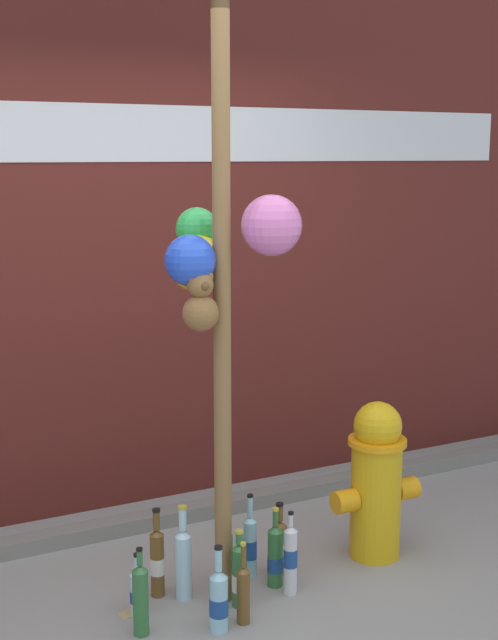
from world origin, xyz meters
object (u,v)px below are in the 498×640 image
(bottle_1, at_px, (183,561))
(bottle_2, at_px, (290,558))
(bottle_5, at_px, (138,591))
(bottle_8, at_px, (250,545))
(bottle_4, at_px, (157,561))
(memorial_post, at_px, (220,210))
(bottle_10, at_px, (275,556))
(bottle_0, at_px, (225,557))
(bottle_6, at_px, (141,599))
(bottle_9, at_px, (219,600))
(bottle_7, at_px, (279,546))
(bottle_11, at_px, (243,593))
(fire_hydrant, at_px, (376,479))
(bottle_3, at_px, (239,575))

(bottle_1, xyz_separation_m, bottle_2, (0.44, -0.17, -0.01))
(bottle_1, height_order, bottle_2, bottle_1)
(bottle_5, height_order, bottle_8, bottle_8)
(bottle_4, bearing_deg, bottle_8, -1.93)
(memorial_post, height_order, bottle_2, memorial_post)
(bottle_4, bearing_deg, bottle_10, -16.88)
(bottle_0, xyz_separation_m, bottle_2, (0.23, -0.21, 0.03))
(bottle_10, bearing_deg, bottle_2, -75.09)
(bottle_1, relative_size, bottle_6, 1.15)
(bottle_9, bearing_deg, bottle_7, 35.14)
(bottle_2, relative_size, bottle_11, 1.08)
(bottle_7, height_order, bottle_10, bottle_10)
(fire_hydrant, xyz_separation_m, bottle_10, (-0.58, -0.05, -0.25))
(bottle_5, height_order, bottle_9, bottle_9)
(bottle_7, bearing_deg, bottle_9, -144.86)
(memorial_post, relative_size, bottle_0, 8.17)
(bottle_8, height_order, bottle_9, bottle_8)
(bottle_0, relative_size, bottle_1, 0.82)
(bottle_4, xyz_separation_m, bottle_9, (0.12, -0.39, -0.03))
(bottle_5, relative_size, bottle_11, 0.77)
(bottle_9, distance_m, bottle_11, 0.12)
(bottle_0, distance_m, bottle_7, 0.27)
(bottle_1, height_order, bottle_9, bottle_1)
(bottle_3, bearing_deg, memorial_post, 106.18)
(bottle_2, height_order, bottle_10, bottle_2)
(bottle_2, bearing_deg, bottle_11, -156.77)
(bottle_3, height_order, bottle_10, bottle_10)
(fire_hydrant, height_order, bottle_6, fire_hydrant)
(bottle_4, distance_m, bottle_5, 0.19)
(bottle_4, bearing_deg, bottle_0, -7.69)
(fire_hydrant, height_order, bottle_2, fire_hydrant)
(bottle_1, height_order, bottle_4, bottle_1)
(bottle_7, relative_size, bottle_8, 0.88)
(bottle_8, bearing_deg, bottle_5, -170.45)
(bottle_3, height_order, bottle_9, bottle_9)
(bottle_5, xyz_separation_m, bottle_7, (0.72, 0.05, 0.03))
(bottle_3, xyz_separation_m, bottle_9, (-0.16, -0.14, -0.01))
(bottle_7, distance_m, bottle_9, 0.57)
(bottle_1, relative_size, bottle_3, 1.24)
(bottle_0, xyz_separation_m, bottle_5, (-0.45, -0.07, -0.03))
(fire_hydrant, distance_m, bottle_6, 1.30)
(bottle_2, xyz_separation_m, bottle_8, (-0.08, 0.24, -0.02))
(bottle_1, relative_size, bottle_10, 1.16)
(bottle_7, distance_m, bottle_10, 0.11)
(bottle_0, distance_m, bottle_11, 0.34)
(memorial_post, height_order, bottle_8, memorial_post)
(bottle_6, xyz_separation_m, bottle_9, (0.30, -0.12, -0.02))
(bottle_2, xyz_separation_m, bottle_6, (-0.71, -0.02, -0.01))
(fire_hydrant, height_order, bottle_3, fire_hydrant)
(bottle_7, xyz_separation_m, bottle_10, (-0.07, -0.09, 0.01))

